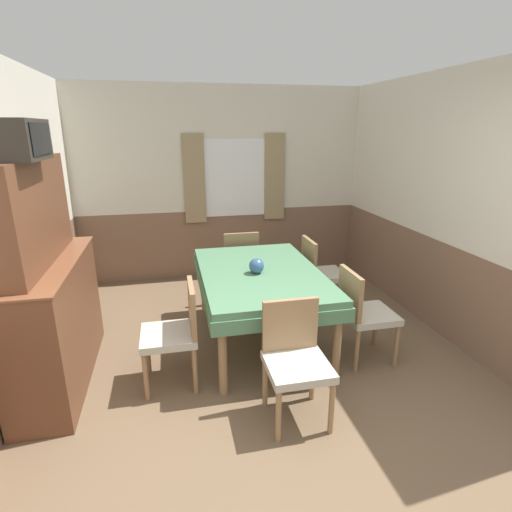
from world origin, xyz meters
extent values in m
plane|color=brown|center=(0.00, 0.00, 0.00)|extent=(16.00, 16.00, 0.00)
cube|color=silver|center=(0.00, 3.66, 1.77)|extent=(4.29, 0.05, 1.65)
cube|color=brown|center=(0.00, 3.66, 0.47)|extent=(4.29, 0.05, 0.95)
cube|color=white|center=(0.18, 3.63, 1.39)|extent=(0.94, 0.01, 1.05)
cube|color=#998460|center=(-0.37, 3.61, 1.39)|extent=(0.28, 0.03, 1.18)
cube|color=#998460|center=(0.74, 3.61, 1.39)|extent=(0.28, 0.03, 1.18)
cube|color=silver|center=(-1.97, 1.82, 1.77)|extent=(0.05, 4.04, 1.65)
cube|color=brown|center=(-1.97, 1.82, 0.47)|extent=(0.05, 4.04, 0.95)
cube|color=silver|center=(1.97, 1.82, 1.77)|extent=(0.05, 4.04, 1.65)
cube|color=brown|center=(1.97, 1.82, 0.47)|extent=(0.05, 4.04, 0.95)
cube|color=#4C7A56|center=(0.08, 1.65, 0.71)|extent=(1.12, 1.71, 0.06)
cube|color=#4C7A56|center=(0.08, 1.65, 0.62)|extent=(1.15, 1.74, 0.12)
cylinder|color=#93704C|center=(-0.40, 0.88, 0.34)|extent=(0.07, 0.07, 0.68)
cylinder|color=#93704C|center=(0.56, 0.88, 0.34)|extent=(0.07, 0.07, 0.68)
cylinder|color=#93704C|center=(-0.40, 2.43, 0.34)|extent=(0.07, 0.07, 0.68)
cylinder|color=#93704C|center=(0.56, 2.43, 0.34)|extent=(0.07, 0.07, 0.68)
cylinder|color=#93704C|center=(-0.11, 3.02, 0.20)|extent=(0.04, 0.04, 0.41)
cylinder|color=#93704C|center=(0.27, 3.02, 0.20)|extent=(0.04, 0.04, 0.41)
cylinder|color=#93704C|center=(-0.11, 2.64, 0.20)|extent=(0.04, 0.04, 0.41)
cylinder|color=#93704C|center=(0.27, 2.64, 0.20)|extent=(0.04, 0.04, 0.41)
cube|color=#B7B2A3|center=(0.08, 2.83, 0.44)|extent=(0.44, 0.44, 0.06)
cube|color=#93704C|center=(0.08, 2.63, 0.67)|extent=(0.42, 0.04, 0.40)
cylinder|color=#93704C|center=(-1.00, 0.93, 0.20)|extent=(0.04, 0.04, 0.41)
cylinder|color=#93704C|center=(-1.00, 1.31, 0.20)|extent=(0.04, 0.04, 0.41)
cylinder|color=#93704C|center=(-0.62, 0.93, 0.20)|extent=(0.04, 0.04, 0.41)
cylinder|color=#93704C|center=(-0.62, 1.31, 0.20)|extent=(0.04, 0.04, 0.41)
cube|color=#B7B2A3|center=(-0.81, 1.12, 0.44)|extent=(0.44, 0.44, 0.06)
cube|color=#93704C|center=(-0.61, 1.12, 0.67)|extent=(0.04, 0.42, 0.40)
cylinder|color=#93704C|center=(1.16, 2.37, 0.20)|extent=(0.04, 0.04, 0.41)
cylinder|color=#93704C|center=(1.16, 1.99, 0.20)|extent=(0.04, 0.04, 0.41)
cylinder|color=#93704C|center=(0.78, 2.37, 0.20)|extent=(0.04, 0.04, 0.41)
cylinder|color=#93704C|center=(0.78, 1.99, 0.20)|extent=(0.04, 0.04, 0.41)
cube|color=#B7B2A3|center=(0.97, 2.18, 0.44)|extent=(0.44, 0.44, 0.06)
cube|color=#93704C|center=(0.77, 2.18, 0.67)|extent=(0.04, 0.42, 0.40)
cylinder|color=#93704C|center=(0.27, 0.28, 0.20)|extent=(0.04, 0.04, 0.41)
cylinder|color=#93704C|center=(-0.11, 0.28, 0.20)|extent=(0.04, 0.04, 0.41)
cylinder|color=#93704C|center=(0.27, 0.66, 0.20)|extent=(0.04, 0.04, 0.41)
cylinder|color=#93704C|center=(-0.11, 0.66, 0.20)|extent=(0.04, 0.04, 0.41)
cube|color=#B7B2A3|center=(0.08, 0.47, 0.44)|extent=(0.44, 0.44, 0.06)
cube|color=#93704C|center=(0.08, 0.67, 0.67)|extent=(0.42, 0.04, 0.40)
cylinder|color=#93704C|center=(1.16, 1.31, 0.20)|extent=(0.04, 0.04, 0.41)
cylinder|color=#93704C|center=(1.16, 0.93, 0.20)|extent=(0.04, 0.04, 0.41)
cylinder|color=#93704C|center=(0.78, 1.31, 0.20)|extent=(0.04, 0.04, 0.41)
cylinder|color=#93704C|center=(0.78, 0.93, 0.20)|extent=(0.04, 0.04, 0.41)
cube|color=#B7B2A3|center=(0.97, 1.12, 0.44)|extent=(0.44, 0.44, 0.06)
cube|color=#93704C|center=(0.77, 1.12, 0.67)|extent=(0.04, 0.42, 0.40)
cube|color=brown|center=(-1.70, 1.38, 0.52)|extent=(0.44, 1.49, 1.05)
cube|color=brown|center=(-1.70, 1.38, 1.04)|extent=(0.46, 1.51, 0.02)
cube|color=brown|center=(-1.76, 1.38, 1.44)|extent=(0.24, 1.34, 0.79)
cube|color=#2D2823|center=(-1.68, 1.17, 1.97)|extent=(0.28, 0.54, 0.27)
cube|color=black|center=(-1.54, 1.17, 1.98)|extent=(0.01, 0.44, 0.20)
sphere|color=#335684|center=(0.03, 1.59, 0.82)|extent=(0.14, 0.14, 0.14)
camera|label=1|loc=(-0.73, -1.85, 2.04)|focal=28.00mm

